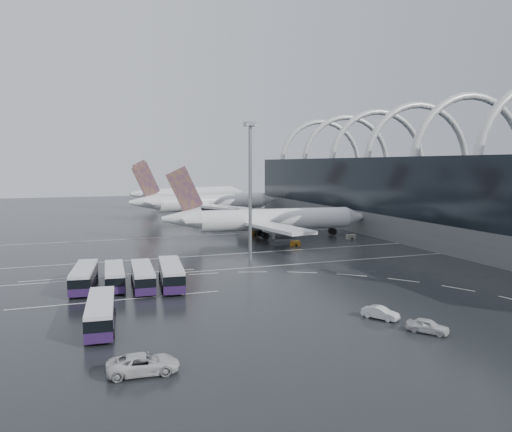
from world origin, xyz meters
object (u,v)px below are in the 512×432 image
object	(u,v)px
gse_cart_belly_d	(351,237)
gse_cart_belly_e	(254,233)
van_curve_b	(428,326)
bus_row_near_b	(114,276)
floodlight_mast	(250,174)
bus_row_near_a	(84,277)
airliner_gate_c	(189,195)
bus_row_far_a	(101,312)
airliner_main	(266,220)
airliner_gate_b	(204,203)
bus_row_near_c	(143,276)
van_curve_c	(380,313)
bus_row_near_d	(171,274)
van_curve_a	(143,364)
gse_cart_belly_a	(295,243)

from	to	relation	value
gse_cart_belly_d	gse_cart_belly_e	distance (m)	24.83
van_curve_b	gse_cart_belly_e	size ratio (longest dim) A/B	2.04
bus_row_near_b	floodlight_mast	bearing A→B (deg)	-61.60
bus_row_near_a	airliner_gate_c	bearing A→B (deg)	-11.10
bus_row_far_a	gse_cart_belly_d	world-z (taller)	bus_row_far_a
airliner_main	floodlight_mast	world-z (taller)	floodlight_mast
airliner_gate_b	floodlight_mast	world-z (taller)	floodlight_mast
gse_cart_belly_d	gse_cart_belly_e	world-z (taller)	gse_cart_belly_e
bus_row_near_b	bus_row_far_a	xyz separation A→B (m)	(-2.80, -18.97, 0.09)
bus_row_near_c	gse_cart_belly_e	size ratio (longest dim) A/B	5.89
van_curve_c	gse_cart_belly_e	distance (m)	71.81
bus_row_near_d	airliner_gate_b	bearing A→B (deg)	-10.60
bus_row_near_b	bus_row_near_c	size ratio (longest dim) A/B	0.94
airliner_gate_b	van_curve_a	xyz separation A→B (m)	(-36.39, -125.76, -3.91)
bus_row_near_a	airliner_gate_b	bearing A→B (deg)	-16.88
bus_row_near_b	van_curve_b	bearing A→B (deg)	-134.05
bus_row_far_a	bus_row_near_c	bearing A→B (deg)	-17.07
van_curve_c	gse_cart_belly_d	distance (m)	63.56
van_curve_b	bus_row_near_b	bearing A→B (deg)	95.71
airliner_gate_c	bus_row_far_a	distance (m)	161.74
airliner_gate_c	gse_cart_belly_e	distance (m)	92.72
airliner_main	gse_cart_belly_a	world-z (taller)	airliner_main
airliner_main	bus_row_near_b	size ratio (longest dim) A/B	4.33
van_curve_b	gse_cart_belly_a	distance (m)	58.64
bus_row_near_a	floodlight_mast	bearing A→B (deg)	-61.36
gse_cart_belly_e	van_curve_a	bearing A→B (deg)	-115.93
airliner_gate_b	bus_row_near_a	bearing A→B (deg)	-124.59
airliner_main	floodlight_mast	bearing A→B (deg)	-113.23
airliner_main	bus_row_near_d	bearing A→B (deg)	-123.75
bus_row_near_b	gse_cart_belly_e	distance (m)	58.25
floodlight_mast	gse_cart_belly_a	xyz separation A→B (m)	(15.01, 12.50, -15.88)
bus_row_far_a	gse_cart_belly_a	distance (m)	61.85
airliner_gate_c	gse_cart_belly_a	world-z (taller)	airliner_gate_c
airliner_gate_b	van_curve_a	bearing A→B (deg)	-116.80
airliner_gate_b	van_curve_b	xyz separation A→B (m)	(-5.80, -125.40, -4.02)
floodlight_mast	bus_row_near_b	bearing A→B (deg)	-154.54
gse_cart_belly_d	airliner_gate_c	bearing A→B (deg)	99.21
airliner_gate_c	bus_row_near_a	size ratio (longest dim) A/B	4.15
van_curve_c	gse_cart_belly_d	size ratio (longest dim) A/B	2.08
van_curve_c	bus_row_far_a	bearing A→B (deg)	133.24
bus_row_far_a	gse_cart_belly_d	distance (m)	77.66
bus_row_near_d	van_curve_b	xyz separation A→B (m)	(22.63, -30.56, -1.09)
airliner_main	van_curve_b	size ratio (longest dim) A/B	11.72
van_curve_a	airliner_main	bearing A→B (deg)	-24.92
airliner_gate_c	bus_row_near_a	bearing A→B (deg)	-127.47
gse_cart_belly_a	van_curve_a	bearing A→B (deg)	-125.01
airliner_main	bus_row_near_b	distance (m)	54.41
airliner_gate_b	gse_cart_belly_a	world-z (taller)	airliner_gate_b
gse_cart_belly_e	bus_row_near_d	bearing A→B (deg)	-122.53
gse_cart_belly_a	airliner_gate_c	bearing A→B (deg)	90.21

